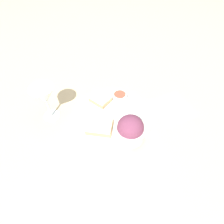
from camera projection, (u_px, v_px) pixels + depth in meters
ground_plane at (112, 117)px, 0.72m from camera, size 4.00×4.00×0.00m
dinner_plate at (112, 116)px, 0.72m from camera, size 0.32×0.32×0.01m
salad_bowl at (130, 129)px, 0.62m from camera, size 0.11×0.11×0.10m
sauce_ramekin at (120, 96)px, 0.76m from camera, size 0.06×0.06×0.03m
cheese_toast_near at (99, 127)px, 0.66m from camera, size 0.12×0.11×0.03m
cheese_toast_far at (100, 99)px, 0.75m from camera, size 0.08×0.07×0.03m
wine_glass at (44, 97)px, 0.64m from camera, size 0.09×0.09×0.15m
napkin at (172, 108)px, 0.75m from camera, size 0.20×0.21×0.01m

